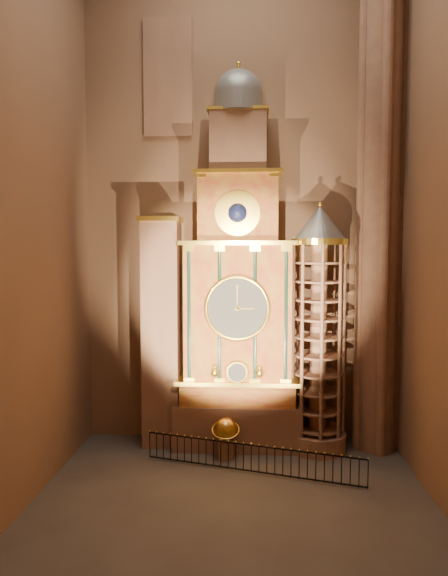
# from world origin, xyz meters

# --- Properties ---
(floor) EXTENTS (14.00, 14.00, 0.00)m
(floor) POSITION_xyz_m (0.00, 0.00, 0.00)
(floor) COLOR #383330
(floor) RESTS_ON ground
(wall_back) EXTENTS (22.00, 0.00, 22.00)m
(wall_back) POSITION_xyz_m (0.00, 6.00, 11.00)
(wall_back) COLOR #8A644A
(wall_back) RESTS_ON floor
(wall_left) EXTENTS (0.00, 22.00, 22.00)m
(wall_left) POSITION_xyz_m (-7.00, 0.00, 11.00)
(wall_left) COLOR #8A644A
(wall_left) RESTS_ON floor
(wall_right) EXTENTS (0.00, 22.00, 22.00)m
(wall_right) POSITION_xyz_m (7.00, 0.00, 11.00)
(wall_right) COLOR #8A644A
(wall_right) RESTS_ON floor
(astronomical_clock) EXTENTS (5.60, 2.41, 16.70)m
(astronomical_clock) POSITION_xyz_m (0.00, 4.96, 6.68)
(astronomical_clock) COLOR #8C634C
(astronomical_clock) RESTS_ON floor
(portrait_tower) EXTENTS (1.80, 1.60, 10.20)m
(portrait_tower) POSITION_xyz_m (-3.40, 4.98, 5.15)
(portrait_tower) COLOR #8C634C
(portrait_tower) RESTS_ON floor
(stair_turret) EXTENTS (2.50, 2.50, 10.80)m
(stair_turret) POSITION_xyz_m (3.50, 4.70, 5.27)
(stair_turret) COLOR #8C634C
(stair_turret) RESTS_ON floor
(gothic_pier) EXTENTS (2.04, 2.04, 22.00)m
(gothic_pier) POSITION_xyz_m (6.10, 5.00, 11.00)
(gothic_pier) COLOR #8C634C
(gothic_pier) RESTS_ON floor
(stained_glass_window) EXTENTS (2.20, 0.14, 5.20)m
(stained_glass_window) POSITION_xyz_m (-3.20, 5.92, 16.50)
(stained_glass_window) COLOR navy
(stained_glass_window) RESTS_ON wall_back
(celestial_globe) EXTENTS (1.19, 1.12, 1.73)m
(celestial_globe) POSITION_xyz_m (-0.46, 3.48, 1.04)
(celestial_globe) COLOR #8C634C
(celestial_globe) RESTS_ON floor
(iron_railing) EXTENTS (8.53, 2.42, 1.10)m
(iron_railing) POSITION_xyz_m (0.62, 2.09, 0.60)
(iron_railing) COLOR black
(iron_railing) RESTS_ON floor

